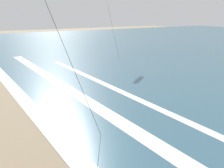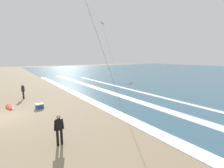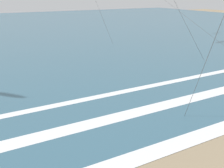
% 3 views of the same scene
% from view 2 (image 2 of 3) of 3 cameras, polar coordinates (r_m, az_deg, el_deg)
% --- Properties ---
extents(ground_plane, '(160.00, 160.00, 0.00)m').
position_cam_2_polar(ground_plane, '(14.43, -34.53, -10.02)').
color(ground_plane, '#937F60').
extents(wave_foam_shoreline, '(52.71, 1.04, 0.01)m').
position_cam_2_polar(wave_foam_shoreline, '(14.53, -3.15, -8.15)').
color(wave_foam_shoreline, white).
rests_on(wave_foam_shoreline, ocean_surface).
extents(wave_foam_mid_break, '(50.48, 1.08, 0.01)m').
position_cam_2_polar(wave_foam_mid_break, '(18.85, 2.52, -4.04)').
color(wave_foam_mid_break, white).
rests_on(wave_foam_mid_break, ocean_surface).
extents(wave_foam_outer_break, '(38.98, 0.65, 0.01)m').
position_cam_2_polar(wave_foam_outer_break, '(20.47, 11.40, -3.15)').
color(wave_foam_outer_break, white).
rests_on(wave_foam_outer_break, ocean_surface).
extents(surfer_foreground_main, '(0.32, 0.51, 1.60)m').
position_cam_2_polar(surfer_foreground_main, '(8.68, -18.43, -14.37)').
color(surfer_foreground_main, black).
rests_on(surfer_foreground_main, ground).
extents(surfer_left_far, '(0.51, 0.32, 1.60)m').
position_cam_2_polar(surfer_left_far, '(19.54, -29.23, -1.94)').
color(surfer_left_far, '#232328').
rests_on(surfer_left_far, ground).
extents(surfboard_left_pile, '(2.14, 0.77, 0.25)m').
position_cam_2_polar(surfboard_left_pile, '(17.07, -32.72, -6.88)').
color(surfboard_left_pile, red).
rests_on(surfboard_left_pile, ground).
extents(kite_blue_high_right, '(10.07, 2.93, 14.48)m').
position_cam_2_polar(kite_blue_high_right, '(49.25, -3.46, 20.79)').
color(kite_blue_high_right, blue).
rests_on(kite_blue_high_right, ground).
extents(cooler_box, '(0.52, 0.66, 0.44)m').
position_cam_2_polar(cooler_box, '(15.35, -24.53, -7.23)').
color(cooler_box, '#1E4C9E').
rests_on(cooler_box, ground).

